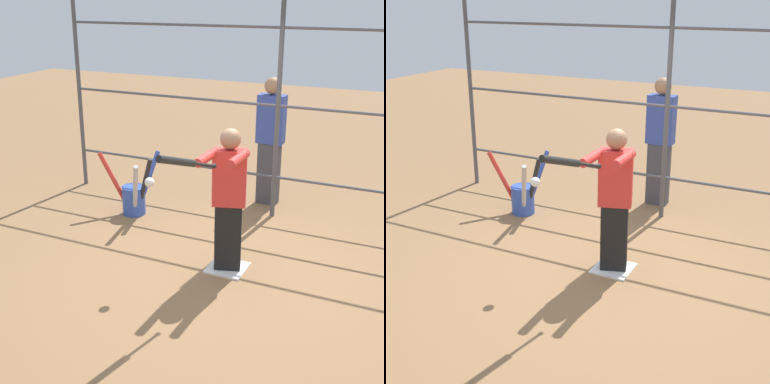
% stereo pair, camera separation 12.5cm
% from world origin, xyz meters
% --- Properties ---
extents(ground_plane, '(24.00, 24.00, 0.00)m').
position_xyz_m(ground_plane, '(0.00, 0.00, 0.00)').
color(ground_plane, olive).
extents(home_plate, '(0.40, 0.40, 0.02)m').
position_xyz_m(home_plate, '(0.00, 0.00, 0.01)').
color(home_plate, white).
rests_on(home_plate, ground).
extents(fence_backstop, '(6.01, 0.06, 2.92)m').
position_xyz_m(fence_backstop, '(0.00, -1.60, 1.46)').
color(fence_backstop, '#4C4C51').
rests_on(fence_backstop, ground).
extents(batter, '(0.38, 0.60, 1.53)m').
position_xyz_m(batter, '(0.00, 0.02, 0.83)').
color(batter, black).
rests_on(batter, ground).
extents(baseball_bat_swinging, '(0.23, 0.79, 0.31)m').
position_xyz_m(baseball_bat_swinging, '(0.10, 0.87, 1.42)').
color(baseball_bat_swinging, black).
extents(softball_in_flight, '(0.10, 0.10, 0.10)m').
position_xyz_m(softball_in_flight, '(0.66, 0.46, 1.03)').
color(softball_in_flight, white).
extents(bat_bucket, '(0.81, 0.78, 0.82)m').
position_xyz_m(bat_bucket, '(1.67, -0.89, 0.25)').
color(bat_bucket, '#3351B2').
rests_on(bat_bucket, ground).
extents(bystander_behind_fence, '(0.36, 0.22, 1.74)m').
position_xyz_m(bystander_behind_fence, '(0.20, -2.03, 0.91)').
color(bystander_behind_fence, '#3F3F47').
rests_on(bystander_behind_fence, ground).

